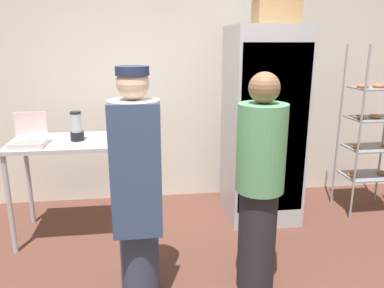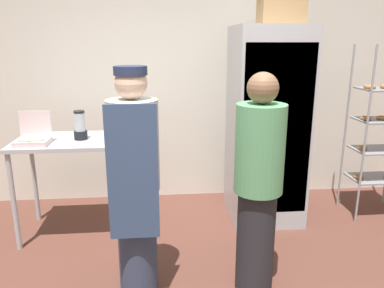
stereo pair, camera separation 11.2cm
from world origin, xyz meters
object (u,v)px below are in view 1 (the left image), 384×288
at_px(person_baker, 137,182).
at_px(person_customer, 259,184).
at_px(blender_pitcher, 77,128).
at_px(baking_rack, 373,130).
at_px(donut_box, 28,141).
at_px(refrigerator, 262,126).
at_px(cardboard_storage_box, 276,12).

xyz_separation_m(person_baker, person_customer, (0.86, -0.07, -0.04)).
distance_m(blender_pitcher, person_customer, 1.74).
relative_size(blender_pitcher, person_customer, 0.16).
relative_size(baking_rack, donut_box, 6.36).
relative_size(refrigerator, person_customer, 1.21).
bearing_deg(refrigerator, baking_rack, -1.82).
bearing_deg(blender_pitcher, person_customer, -35.76).
bearing_deg(person_customer, refrigerator, 71.43).
height_order(donut_box, person_baker, person_baker).
distance_m(blender_pitcher, person_baker, 1.10).
bearing_deg(cardboard_storage_box, baking_rack, -5.99).
distance_m(refrigerator, baking_rack, 1.20).
bearing_deg(blender_pitcher, donut_box, -158.03).
distance_m(person_baker, person_customer, 0.87).
relative_size(refrigerator, baking_rack, 1.10).
height_order(cardboard_storage_box, person_customer, cardboard_storage_box).
distance_m(baking_rack, person_customer, 1.97).
distance_m(donut_box, blender_pitcher, 0.42).
bearing_deg(person_customer, blender_pitcher, 144.24).
xyz_separation_m(refrigerator, blender_pitcher, (-1.80, -0.18, 0.07)).
bearing_deg(baking_rack, refrigerator, 178.18).
relative_size(baking_rack, blender_pitcher, 6.70).
relative_size(refrigerator, cardboard_storage_box, 4.55).
xyz_separation_m(baking_rack, person_baker, (-2.46, -1.08, -0.05)).
relative_size(cardboard_storage_box, person_baker, 0.26).
xyz_separation_m(refrigerator, cardboard_storage_box, (0.11, 0.08, 1.10)).
relative_size(donut_box, blender_pitcher, 1.05).
xyz_separation_m(blender_pitcher, person_baker, (0.54, -0.94, -0.19)).
height_order(baking_rack, person_baker, baking_rack).
xyz_separation_m(baking_rack, blender_pitcher, (-2.99, -0.14, 0.15)).
height_order(donut_box, cardboard_storage_box, cardboard_storage_box).
xyz_separation_m(refrigerator, person_baker, (-1.26, -1.12, -0.12)).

